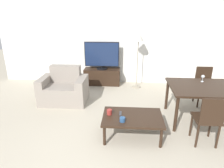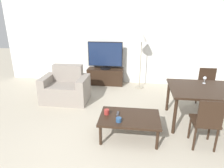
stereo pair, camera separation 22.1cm
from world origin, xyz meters
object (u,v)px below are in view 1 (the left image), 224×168
tv (102,56)px  coffee_table (132,118)px  dining_table (207,90)px  dining_chair_far (204,84)px  wine_glass_left (203,77)px  cup_colored_far (122,120)px  cup_white_near (109,112)px  armchair (64,90)px  tv_stand (102,77)px  floor_lamp (138,41)px  remote_primary (120,114)px  dining_chair_near (208,118)px

tv → coffee_table: size_ratio=0.97×
coffee_table → dining_table: size_ratio=0.72×
dining_chair_far → wine_glass_left: 0.68m
coffee_table → cup_colored_far: size_ratio=11.05×
tv → cup_white_near: bearing=-80.4°
tv → armchair: bearing=-121.1°
cup_white_near → cup_colored_far: (0.23, -0.22, -0.01)m
armchair → tv_stand: bearing=58.9°
dining_table → coffee_table: bearing=-155.5°
floor_lamp → wine_glass_left: bearing=-50.1°
coffee_table → cup_colored_far: 0.27m
tv → tv_stand: bearing=90.0°
armchair → wine_glass_left: (3.06, -0.39, 0.52)m
floor_lamp → cup_colored_far: 2.81m
tv → remote_primary: 2.68m
coffee_table → dining_table: bearing=24.5°
dining_chair_far → remote_primary: (-1.91, -1.41, -0.09)m
dining_table → cup_white_near: (-1.85, -0.62, -0.22)m
dining_chair_near → remote_primary: bearing=171.2°
cup_colored_far → dining_chair_far: bearing=41.6°
dining_chair_near → cup_colored_far: dining_chair_near is taller
remote_primary → cup_colored_far: (0.04, -0.25, 0.03)m
dining_chair_far → remote_primary: bearing=-143.6°
floor_lamp → cup_white_near: 2.64m
armchair → cup_white_near: armchair is taller
armchair → dining_table: (3.07, -0.67, 0.35)m
cup_colored_far → wine_glass_left: 2.01m
dining_chair_far → cup_white_near: (-2.11, -1.44, -0.06)m
tv_stand → coffee_table: 2.76m
floor_lamp → cup_white_near: floor_lamp is taller
remote_primary → cup_white_near: bearing=-172.3°
dining_chair_far → cup_white_near: dining_chair_far is taller
dining_chair_far → cup_colored_far: dining_chair_far is taller
cup_colored_far → wine_glass_left: wine_glass_left is taller
dining_chair_near → tv_stand: bearing=126.3°
dining_chair_far → remote_primary: 2.38m
dining_chair_far → remote_primary: dining_chair_far is taller
tv_stand → remote_primary: (0.63, -2.56, 0.17)m
dining_table → remote_primary: size_ratio=9.55×
tv_stand → floor_lamp: floor_lamp is taller
dining_chair_far → wine_glass_left: size_ratio=6.03×
dining_chair_far → cup_white_near: 2.55m
dining_table → wine_glass_left: size_ratio=9.82×
armchair → cup_colored_far: bearing=-46.4°
cup_colored_far → remote_primary: bearing=99.2°
cup_white_near → wine_glass_left: wine_glass_left is taller
dining_table → cup_colored_far: (-1.62, -0.85, -0.23)m
tv_stand → cup_colored_far: 2.90m
dining_table → dining_chair_far: (0.25, 0.81, -0.16)m
dining_chair_near → cup_colored_far: size_ratio=9.44×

